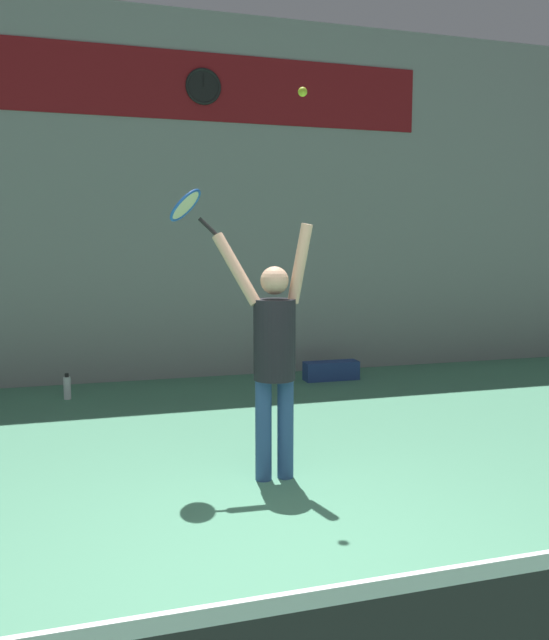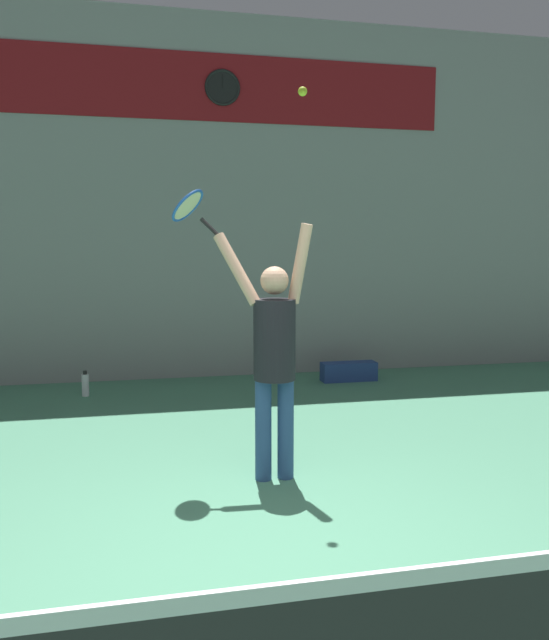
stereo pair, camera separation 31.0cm
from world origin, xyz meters
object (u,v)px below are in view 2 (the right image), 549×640
object	(u,v)px
tennis_ball	(303,91)
water_bottle	(85,385)
scoreboard_clock	(223,87)
equipment_bag	(349,371)
tennis_player	(274,349)
tennis_racket	(189,207)

from	to	relation	value
tennis_ball	water_bottle	distance (m)	4.74
tennis_ball	scoreboard_clock	bearing A→B (deg)	90.58
water_bottle	equipment_bag	bearing A→B (deg)	2.52
tennis_player	tennis_racket	bearing A→B (deg)	152.32
tennis_player	tennis_ball	world-z (taller)	tennis_ball
tennis_racket	tennis_ball	size ratio (longest dim) A/B	6.17
tennis_player	water_bottle	xyz separation A→B (m)	(-1.70, 3.21, -0.90)
scoreboard_clock	tennis_ball	world-z (taller)	scoreboard_clock
water_bottle	equipment_bag	distance (m)	3.50
tennis_ball	equipment_bag	xyz separation A→B (m)	(1.59, 3.43, -2.86)
water_bottle	scoreboard_clock	bearing A→B (deg)	23.70
tennis_racket	equipment_bag	size ratio (longest dim) A/B	0.56
tennis_racket	tennis_ball	world-z (taller)	tennis_ball
tennis_ball	equipment_bag	size ratio (longest dim) A/B	0.09
tennis_ball	water_bottle	size ratio (longest dim) A/B	0.22
tennis_ball	equipment_bag	distance (m)	4.74
tennis_racket	equipment_bag	distance (m)	4.38
equipment_bag	scoreboard_clock	bearing A→B (deg)	157.89
scoreboard_clock	tennis_racket	xyz separation A→B (m)	(-0.78, -3.70, -1.84)
scoreboard_clock	tennis_player	xyz separation A→B (m)	(-0.16, -4.02, -2.95)
scoreboard_clock	water_bottle	xyz separation A→B (m)	(-1.86, -0.82, -3.86)
scoreboard_clock	tennis_ball	size ratio (longest dim) A/B	7.03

